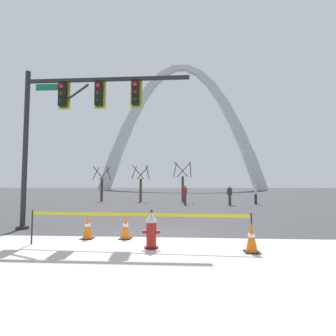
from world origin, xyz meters
The scene contains 15 objects.
ground_plane centered at (0.00, 0.00, 0.00)m, with size 240.00×240.00×0.00m, color #3D3D3F.
sidewalk_near_curb centered at (0.00, -4.08, 0.01)m, with size 40.00×8.00×0.01m, color #B7B5AD.
fire_hydrant centered at (-0.03, -1.41, 0.47)m, with size 0.46×0.48×0.99m.
caution_tape_barrier centered at (-0.45, -1.33, 0.65)m, with size 5.90×0.36×0.93m.
traffic_cone_by_hydrant centered at (2.44, -1.65, 0.36)m, with size 0.36×0.36×0.73m.
traffic_cone_mid_sidewalk centered at (-0.95, -0.34, 0.36)m, with size 0.36×0.36×0.73m.
traffic_cone_curb_edge centered at (-2.10, -0.41, 0.36)m, with size 0.36×0.36×0.73m.
traffic_signal_gantry centered at (-3.42, 1.12, 4.27)m, with size 6.42×0.44×6.00m.
monument_arch centered at (0.00, 65.10, 16.57)m, with size 48.54×2.95×37.75m.
tree_far_left centered at (-7.32, 16.48, 1.53)m, with size 1.60×1.61×3.44m.
tree_left_mid centered at (-3.40, 16.31, 1.56)m, with size 1.63×1.64×3.51m.
tree_center_left centered at (0.69, 16.30, 1.70)m, with size 1.77×1.78×3.82m.
pedestrian_walking_left centered at (6.81, 13.61, 0.82)m, with size 0.26×0.37×1.59m.
pedestrian_standing_center centered at (0.90, 12.77, 0.82)m, with size 0.35×0.39×1.59m.
pedestrian_walking_right centered at (4.43, 12.27, 0.82)m, with size 0.39×0.34×1.59m.
Camera 1 is at (0.81, -7.93, 1.64)m, focal length 26.84 mm.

